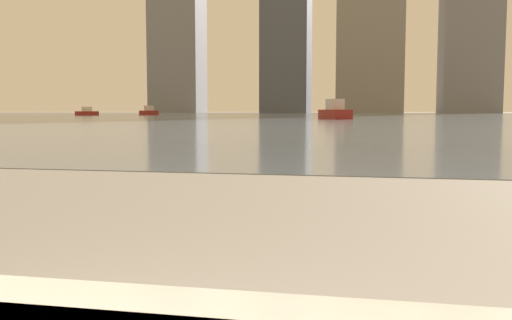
{
  "coord_description": "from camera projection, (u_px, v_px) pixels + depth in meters",
  "views": [
    {
      "loc": [
        0.61,
        0.22,
        0.8
      ],
      "look_at": [
        0.12,
        2.61,
        0.58
      ],
      "focal_mm": 40.0,
      "sensor_mm": 36.0,
      "label": 1
    }
  ],
  "objects": [
    {
      "name": "harbor_boat_1",
      "position": [
        87.0,
        112.0,
        72.08
      ],
      "size": [
        2.26,
        2.97,
        1.07
      ],
      "color": "maroon",
      "rests_on": "harbor_water"
    },
    {
      "name": "harbor_boat_2",
      "position": [
        149.0,
        112.0,
        76.28
      ],
      "size": [
        1.5,
        3.43,
        1.25
      ],
      "color": "maroon",
      "rests_on": "harbor_water"
    },
    {
      "name": "harbor_boat_0",
      "position": [
        335.0,
        112.0,
        45.28
      ],
      "size": [
        2.98,
        4.44,
        1.58
      ],
      "color": "maroon",
      "rests_on": "harbor_water"
    },
    {
      "name": "harbor_water",
      "position": [
        367.0,
        116.0,
        60.48
      ],
      "size": [
        180.0,
        110.0,
        0.01
      ],
      "color": "slate",
      "rests_on": "ground_plane"
    },
    {
      "name": "skyline_tower_2",
      "position": [
        371.0,
        12.0,
        113.34
      ],
      "size": [
        13.09,
        9.09,
        40.25
      ],
      "color": "gray",
      "rests_on": "ground_plane"
    }
  ]
}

